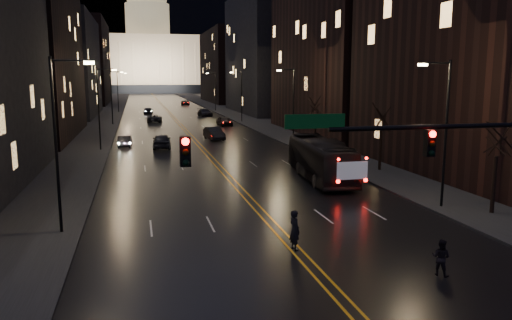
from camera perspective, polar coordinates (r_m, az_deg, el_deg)
ground at (r=19.47m, az=9.24°, el=-14.97°), size 900.00×900.00×0.00m
road at (r=146.68m, az=-10.73°, el=6.24°), size 20.00×320.00×0.02m
sidewalk_left at (r=146.68m, az=-16.23°, el=6.06°), size 8.00×320.00×0.16m
sidewalk_right at (r=148.01m, az=-5.27°, el=6.42°), size 8.00×320.00×0.16m
center_line at (r=146.68m, az=-10.73°, el=6.25°), size 0.62×320.00×0.01m
building_left_mid at (r=71.92m, az=-25.33°, el=13.41°), size 12.00×30.00×28.00m
building_left_far at (r=109.21m, az=-21.11°, el=9.95°), size 12.00×34.00×20.00m
building_left_dist at (r=156.97m, az=-18.86°, el=10.49°), size 12.00×40.00×24.00m
building_right_near at (r=46.00m, az=24.88°, el=13.63°), size 12.00×26.00×24.00m
building_right_mid at (r=111.96m, az=1.10°, el=12.08°), size 12.00×34.00×26.00m
building_right_dist at (r=158.81m, az=-3.32°, el=10.60°), size 12.00×40.00×22.00m
mountain_ridge at (r=403.11m, az=-6.91°, el=17.60°), size 520.00×60.00×130.00m
capitol at (r=266.54m, az=-12.14°, el=11.30°), size 90.00×50.00×58.50m
traffic_signal at (r=20.98m, az=24.70°, el=0.63°), size 17.29×0.45×7.00m
streetlamp_right_near at (r=31.89m, az=20.64°, el=3.62°), size 2.13×0.25×9.00m
streetlamp_left_near at (r=26.73m, az=-21.57°, el=2.53°), size 2.13×0.25×9.00m
streetlamp_right_mid at (r=59.12m, az=4.16°, el=6.66°), size 2.13×0.25×9.00m
streetlamp_left_mid at (r=56.50m, az=-17.38°, el=6.12°), size 2.13×0.25×9.00m
streetlamp_right_far at (r=88.16m, az=-1.77°, el=7.62°), size 2.13×0.25×9.00m
streetlamp_left_far at (r=86.43m, az=-16.07°, el=7.22°), size 2.13×0.25×9.00m
streetlamp_right_dist at (r=117.69m, az=-4.76°, el=8.07°), size 2.13×0.25×9.00m
streetlamp_left_dist at (r=116.39m, az=-15.44°, el=7.75°), size 2.13×0.25×9.00m
tree_right_near at (r=31.66m, az=25.88°, el=2.22°), size 2.40×2.40×6.65m
tree_right_mid at (r=43.34m, az=14.15°, el=4.61°), size 2.40×2.40×6.65m
tree_right_far at (r=57.96m, az=6.82°, el=6.01°), size 2.40×2.40×6.65m
bus at (r=39.52m, az=7.37°, el=0.10°), size 3.72×11.72×3.21m
oncoming_car_a at (r=57.27m, az=-10.72°, el=2.15°), size 2.22×5.00×1.67m
oncoming_car_b at (r=59.43m, az=-14.77°, el=2.11°), size 1.56×4.11×1.34m
oncoming_car_c at (r=90.38m, az=-11.50°, el=4.69°), size 2.86×5.16×1.37m
oncoming_car_d at (r=110.89m, az=-12.21°, el=5.52°), size 2.19×4.75×1.35m
receding_car_a at (r=64.11m, az=-4.82°, el=3.04°), size 2.29×5.09×1.62m
receding_car_b at (r=82.05m, az=-3.63°, el=4.45°), size 2.38×4.79×1.57m
receding_car_c at (r=101.80m, az=-5.87°, el=5.41°), size 2.74×5.62×1.58m
receding_car_d at (r=143.39m, az=-8.09°, el=6.52°), size 2.66×5.20×1.40m
pedestrian_a at (r=23.48m, az=4.45°, el=-8.02°), size 0.60×0.78×1.93m
pedestrian_b at (r=21.97m, az=20.37°, el=-10.40°), size 0.78×0.84×1.53m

